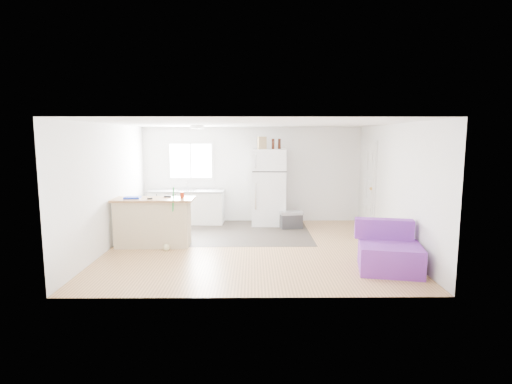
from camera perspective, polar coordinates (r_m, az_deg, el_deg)
room at (r=7.69m, az=-0.60°, el=0.78°), size 5.51×5.01×2.41m
vinyl_zone at (r=9.16m, az=-5.14°, el=-5.71°), size 4.05×2.50×0.00m
window at (r=10.25m, az=-9.30°, el=4.42°), size 1.18×0.06×0.98m
interior_door at (r=9.63m, az=15.85°, el=0.82°), size 0.11×0.92×2.10m
ceiling_fixture at (r=8.91m, az=-8.43°, el=9.15°), size 0.30×0.30×0.07m
kitchen_cabinets at (r=10.12m, az=-9.85°, el=-2.05°), size 1.90×0.67×1.10m
peninsula at (r=8.14m, az=-14.48°, el=-4.17°), size 1.56×0.60×0.96m
refrigerator at (r=9.81m, az=1.83°, el=0.72°), size 0.84×0.80×1.86m
cooler at (r=9.53m, az=4.99°, el=-3.94°), size 0.58×0.45×0.40m
purple_seat at (r=6.89m, az=18.41°, el=-8.22°), size 1.11×1.08×0.78m
cleaner_jug at (r=8.07m, az=-11.37°, el=-6.73°), size 0.17×0.15×0.31m
mop at (r=7.84m, az=-12.44°, el=-6.46°), size 0.26×0.34×1.23m
red_cup at (r=7.96m, az=-10.51°, el=-0.42°), size 0.10×0.10×0.12m
blue_tray at (r=8.14m, az=-17.24°, el=-0.76°), size 0.31×0.23×0.04m
tool_a at (r=8.12m, az=-12.50°, el=-0.64°), size 0.14×0.05×0.03m
tool_b at (r=7.95m, az=-14.93°, el=-0.91°), size 0.11×0.07×0.03m
cardboard_box at (r=9.70m, az=0.87°, el=7.03°), size 0.22×0.16×0.30m
bottle_left at (r=9.68m, az=2.45°, el=6.87°), size 0.09×0.09×0.25m
bottle_right at (r=9.76m, az=3.36°, el=6.88°), size 0.09×0.09×0.25m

